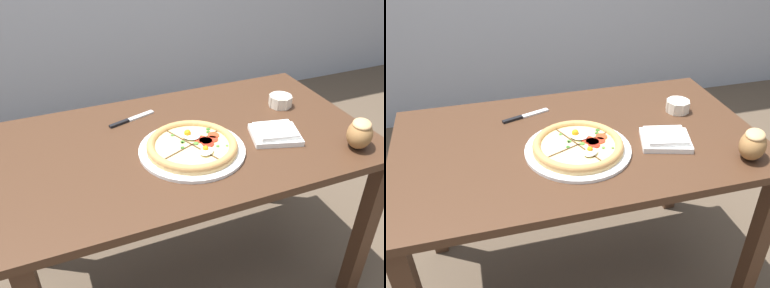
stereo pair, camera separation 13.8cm
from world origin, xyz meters
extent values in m
plane|color=brown|center=(0.00, 0.00, 0.00)|extent=(12.00, 12.00, 0.00)
cube|color=#422819|center=(0.00, 0.00, 0.73)|extent=(1.32, 0.77, 0.03)
cube|color=#422819|center=(0.61, -0.34, 0.36)|extent=(0.06, 0.06, 0.71)
cube|color=#422819|center=(-0.61, 0.34, 0.36)|extent=(0.06, 0.06, 0.71)
cube|color=#422819|center=(0.61, 0.34, 0.36)|extent=(0.06, 0.06, 0.71)
cylinder|color=white|center=(-0.03, -0.08, 0.75)|extent=(0.37, 0.37, 0.01)
cylinder|color=tan|center=(-0.03, -0.08, 0.76)|extent=(0.31, 0.31, 0.01)
cylinder|color=#E0CC84|center=(-0.03, -0.08, 0.77)|extent=(0.27, 0.27, 0.00)
torus|color=tan|center=(-0.03, -0.08, 0.77)|extent=(0.31, 0.31, 0.03)
cube|color=#472D19|center=(-0.05, -0.02, 0.77)|extent=(0.06, 0.13, 0.00)
cube|color=#472D19|center=(-0.09, -0.11, 0.77)|extent=(0.13, 0.06, 0.00)
cube|color=#472D19|center=(0.00, -0.14, 0.77)|extent=(0.06, 0.13, 0.00)
cube|color=#472D19|center=(0.04, -0.06, 0.77)|extent=(0.13, 0.06, 0.00)
cylinder|color=red|center=(0.02, -0.06, 0.77)|extent=(0.05, 0.05, 0.00)
cylinder|color=red|center=(0.03, -0.10, 0.77)|extent=(0.04, 0.04, 0.00)
cylinder|color=red|center=(0.03, -0.08, 0.77)|extent=(0.05, 0.05, 0.00)
cylinder|color=red|center=(0.07, -0.05, 0.77)|extent=(0.04, 0.04, 0.00)
cylinder|color=red|center=(0.05, -0.08, 0.77)|extent=(0.04, 0.04, 0.00)
ellipsoid|color=white|center=(0.00, -0.15, 0.78)|extent=(0.07, 0.07, 0.01)
sphere|color=orange|center=(0.00, -0.14, 0.78)|extent=(0.02, 0.02, 0.02)
ellipsoid|color=white|center=(-0.01, -0.03, 0.78)|extent=(0.09, 0.09, 0.01)
sphere|color=orange|center=(-0.02, -0.03, 0.79)|extent=(0.03, 0.03, 0.03)
cylinder|color=#477A2D|center=(0.05, -0.12, 0.77)|extent=(0.01, 0.01, 0.00)
cylinder|color=#2D5B1E|center=(0.07, -0.01, 0.77)|extent=(0.02, 0.02, 0.00)
cylinder|color=#2D5B1E|center=(0.06, -0.03, 0.77)|extent=(0.01, 0.01, 0.00)
cylinder|color=#2D5B1E|center=(-0.05, -0.06, 0.77)|extent=(0.01, 0.01, 0.00)
cylinder|color=#2D5B1E|center=(-0.06, -0.09, 0.77)|extent=(0.01, 0.01, 0.00)
cylinder|color=#477A2D|center=(0.08, -0.13, 0.77)|extent=(0.01, 0.01, 0.00)
cylinder|color=#477A2D|center=(-0.07, 0.00, 0.77)|extent=(0.01, 0.01, 0.00)
cylinder|color=#477A2D|center=(-0.01, -0.08, 0.77)|extent=(0.02, 0.02, 0.00)
cylinder|color=#477A2D|center=(-0.05, -0.05, 0.77)|extent=(0.02, 0.02, 0.00)
cylinder|color=silver|center=(0.44, 0.10, 0.77)|extent=(0.09, 0.09, 0.05)
cylinder|color=gold|center=(0.44, 0.10, 0.77)|extent=(0.07, 0.07, 0.03)
cylinder|color=silver|center=(0.49, 0.10, 0.77)|extent=(0.01, 0.01, 0.05)
cylinder|color=silver|center=(0.47, 0.13, 0.77)|extent=(0.01, 0.01, 0.05)
cylinder|color=silver|center=(0.44, 0.14, 0.77)|extent=(0.01, 0.01, 0.05)
cylinder|color=silver|center=(0.41, 0.13, 0.77)|extent=(0.01, 0.01, 0.05)
cylinder|color=silver|center=(0.40, 0.10, 0.77)|extent=(0.01, 0.01, 0.05)
cylinder|color=silver|center=(0.41, 0.06, 0.77)|extent=(0.01, 0.01, 0.05)
cylinder|color=silver|center=(0.44, 0.05, 0.77)|extent=(0.01, 0.01, 0.05)
cylinder|color=silver|center=(0.47, 0.06, 0.77)|extent=(0.01, 0.01, 0.05)
cube|color=white|center=(0.29, -0.11, 0.75)|extent=(0.21, 0.19, 0.02)
cube|color=white|center=(0.29, -0.11, 0.77)|extent=(0.16, 0.15, 0.02)
ellipsoid|color=olive|center=(0.52, -0.27, 0.79)|extent=(0.14, 0.14, 0.10)
ellipsoid|color=tan|center=(0.52, -0.27, 0.83)|extent=(0.10, 0.10, 0.03)
cube|color=silver|center=(-0.12, 0.23, 0.75)|extent=(0.12, 0.05, 0.01)
cube|color=black|center=(-0.21, 0.20, 0.75)|extent=(0.08, 0.04, 0.01)
camera|label=1|loc=(-0.47, -1.16, 1.52)|focal=38.00mm
camera|label=2|loc=(-0.33, -1.21, 1.52)|focal=38.00mm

